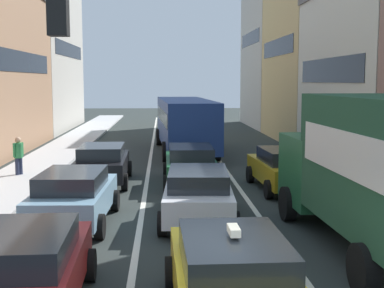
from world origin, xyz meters
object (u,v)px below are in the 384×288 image
at_px(sedan_left_lane_third, 102,163).
at_px(sedan_left_lane_front, 23,270).
at_px(sedan_centre_lane_second, 198,193).
at_px(bus_mid_queue_primary, 185,121).
at_px(taxi_centre_lane_front, 232,277).
at_px(sedan_right_lane_behind_truck, 284,168).
at_px(removalist_box_truck, 376,167).
at_px(pedestrian_mid_sidewalk, 18,155).
at_px(hatchback_centre_lane_third, 191,164).
at_px(wagon_left_lane_second, 74,196).

bearing_deg(sedan_left_lane_third, sedan_left_lane_front, 179.36).
height_order(sedan_left_lane_front, sedan_centre_lane_second, same).
xyz_separation_m(sedan_left_lane_third, bus_mid_queue_primary, (3.51, 8.57, 0.96)).
xyz_separation_m(taxi_centre_lane_front, bus_mid_queue_primary, (0.13, 20.70, 0.96)).
bearing_deg(bus_mid_queue_primary, sedan_right_lane_behind_truck, -165.73).
height_order(sedan_left_lane_third, bus_mid_queue_primary, bus_mid_queue_primary).
height_order(sedan_left_lane_front, bus_mid_queue_primary, bus_mid_queue_primary).
height_order(sedan_right_lane_behind_truck, bus_mid_queue_primary, bus_mid_queue_primary).
relative_size(removalist_box_truck, sedan_right_lane_behind_truck, 1.77).
bearing_deg(pedestrian_mid_sidewalk, removalist_box_truck, 166.28).
xyz_separation_m(sedan_right_lane_behind_truck, bus_mid_queue_primary, (-3.14, 10.11, 0.96)).
bearing_deg(taxi_centre_lane_front, pedestrian_mid_sidewalk, 25.90).
relative_size(taxi_centre_lane_front, sedan_left_lane_third, 1.00).
xyz_separation_m(sedan_centre_lane_second, hatchback_centre_lane_third, (0.07, 5.30, 0.00)).
height_order(removalist_box_truck, wagon_left_lane_second, removalist_box_truck).
distance_m(wagon_left_lane_second, pedestrian_mid_sidewalk, 8.01).
relative_size(sedan_centre_lane_second, sedan_left_lane_third, 1.02).
relative_size(taxi_centre_lane_front, hatchback_centre_lane_third, 1.01).
distance_m(sedan_right_lane_behind_truck, bus_mid_queue_primary, 10.63).
distance_m(bus_mid_queue_primary, pedestrian_mid_sidewalk, 10.05).
height_order(removalist_box_truck, sedan_right_lane_behind_truck, removalist_box_truck).
bearing_deg(removalist_box_truck, pedestrian_mid_sidewalk, 44.58).
height_order(removalist_box_truck, bus_mid_queue_primary, removalist_box_truck).
height_order(taxi_centre_lane_front, sedan_left_lane_front, taxi_centre_lane_front).
bearing_deg(wagon_left_lane_second, hatchback_centre_lane_third, -30.21).
distance_m(removalist_box_truck, sedan_left_lane_third, 11.26).
relative_size(removalist_box_truck, sedan_centre_lane_second, 1.77).
distance_m(taxi_centre_lane_front, sedan_right_lane_behind_truck, 11.08).
distance_m(removalist_box_truck, bus_mid_queue_primary, 17.62).
bearing_deg(taxi_centre_lane_front, sedan_centre_lane_second, 0.01).
bearing_deg(removalist_box_truck, taxi_centre_lane_front, 131.37).
bearing_deg(taxi_centre_lane_front, sedan_left_lane_front, 80.50).
bearing_deg(pedestrian_mid_sidewalk, taxi_centre_lane_front, 146.90).
height_order(removalist_box_truck, sedan_left_lane_third, removalist_box_truck).
distance_m(taxi_centre_lane_front, sedan_centre_lane_second, 6.39).
relative_size(sedan_centre_lane_second, sedan_right_lane_behind_truck, 1.00).
xyz_separation_m(wagon_left_lane_second, sedan_left_lane_third, (0.12, 5.85, 0.00)).
bearing_deg(sedan_left_lane_third, hatchback_centre_lane_third, -98.03).
bearing_deg(sedan_left_lane_front, bus_mid_queue_primary, -11.54).
distance_m(sedan_left_lane_third, pedestrian_mid_sidewalk, 3.78).
xyz_separation_m(sedan_centre_lane_second, sedan_left_lane_third, (-3.27, 5.74, 0.00)).
height_order(sedan_left_lane_front, sedan_left_lane_third, same).
bearing_deg(hatchback_centre_lane_third, pedestrian_mid_sidewalk, 74.95).
bearing_deg(sedan_centre_lane_second, removalist_box_truck, -124.48).
bearing_deg(sedan_left_lane_front, taxi_centre_lane_front, -100.09).
relative_size(sedan_left_lane_front, wagon_left_lane_second, 1.00).
xyz_separation_m(taxi_centre_lane_front, pedestrian_mid_sidewalk, (-6.89, 13.54, 0.15)).
relative_size(wagon_left_lane_second, bus_mid_queue_primary, 0.41).
distance_m(sedan_left_lane_front, sedan_right_lane_behind_truck, 12.09).
bearing_deg(bus_mid_queue_primary, pedestrian_mid_sidewalk, 132.63).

